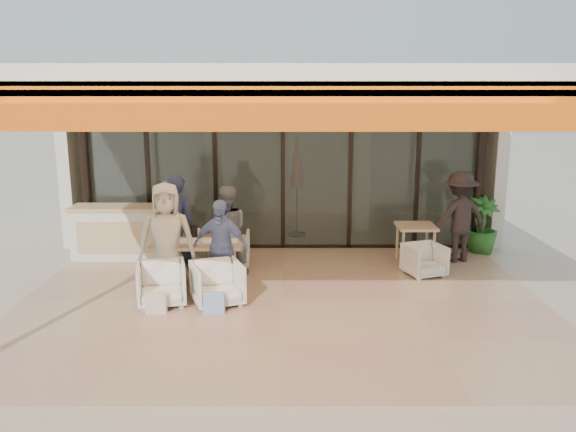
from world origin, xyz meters
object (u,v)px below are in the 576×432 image
Objects in this scene: chair_near_left at (161,282)px; chair_near_right at (217,282)px; dining_table at (198,244)px; side_chair at (425,259)px; diner_grey at (226,231)px; chair_far_right at (230,248)px; chair_far_left at (184,248)px; diner_cream at (167,239)px; potted_palm at (482,225)px; standing_woman at (459,217)px; side_table at (416,231)px; diner_periwinkle at (220,247)px; diner_navy at (178,226)px; host_counter at (121,232)px.

chair_near_left is 0.84m from chair_near_right.
dining_table reaches higher than side_chair.
chair_near_right is 1.46m from diner_grey.
chair_far_right is 0.46× the size of diner_grey.
chair_far_left is at bearing -42.06° from diner_grey.
side_chair is at bearing 1.78° from diner_cream.
diner_grey reaches higher than potted_palm.
diner_grey is at bearing 87.86° from chair_far_right.
standing_woman reaches higher than side_chair.
diner_cream is at bearing 35.67° from diner_grey.
chair_near_left is (0.00, -1.90, -0.00)m from chair_far_left.
dining_table is 0.94× the size of diner_grey.
chair_far_right is at bearing -176.76° from side_table.
chair_near_right is at bearing -12.66° from chair_near_left.
diner_periwinkle reaches higher than potted_palm.
side_table is at bearing 164.47° from chair_far_left.
chair_far_right reaches higher than chair_far_left.
diner_navy is 1.17× the size of diner_periwinkle.
diner_navy reaches higher than diner_grey.
diner_cream reaches higher than chair_far_left.
dining_table is 2.04× the size of chair_near_right.
side_chair is (4.29, 0.85, -0.58)m from diner_cream.
standing_woman reaches higher than chair_far_right.
host_counter is at bearing -37.04° from diner_grey.
diner_periwinkle is at bearing -154.75° from potted_palm.
diner_grey reaches higher than host_counter.
chair_far_right is at bearing -131.60° from diner_navy.
host_counter is 2.20m from chair_far_right.
diner_cream is at bearing -132.06° from dining_table.
chair_far_left is 1.14× the size of side_chair.
standing_woman is (4.27, 0.80, 0.07)m from diner_grey.
chair_near_left is 4.49m from side_chair.
diner_periwinkle reaches higher than side_chair.
potted_palm is at bearing -171.51° from chair_far_right.
diner_cream is at bearing -159.59° from side_table.
side_chair is (3.87, 0.39, -0.37)m from dining_table.
standing_woman is at bearing 179.27° from diner_grey.
host_counter is 2.88m from diner_periwinkle.
potted_palm is at bearing 3.22° from host_counter.
diner_cream is 6.23m from potted_palm.
host_counter is 2.35m from diner_cream.
potted_palm is at bearing 13.42° from chair_near_left.
chair_far_left is (1.29, -0.53, -0.17)m from host_counter.
diner_periwinkle is (0.00, 0.50, 0.40)m from chair_near_right.
host_counter is 2.76m from chair_near_left.
chair_near_left is at bearing 71.86° from chair_far_left.
diner_cream is at bearing -56.17° from host_counter.
potted_palm reaches higher than chair_far_right.
standing_woman is (4.27, 2.20, 0.50)m from chair_near_right.
chair_near_right is at bearing -76.67° from diner_periwinkle.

